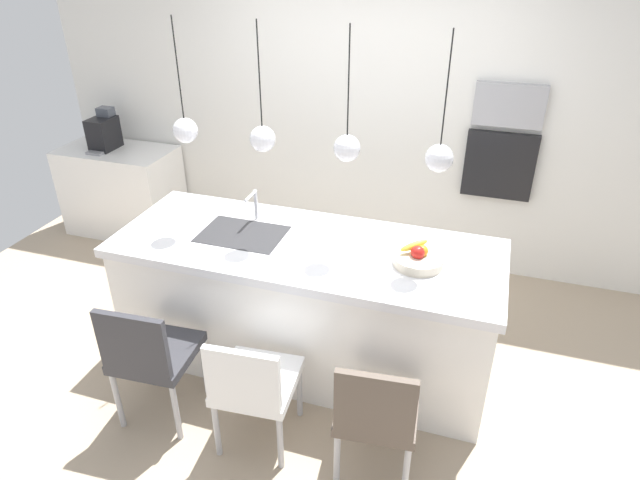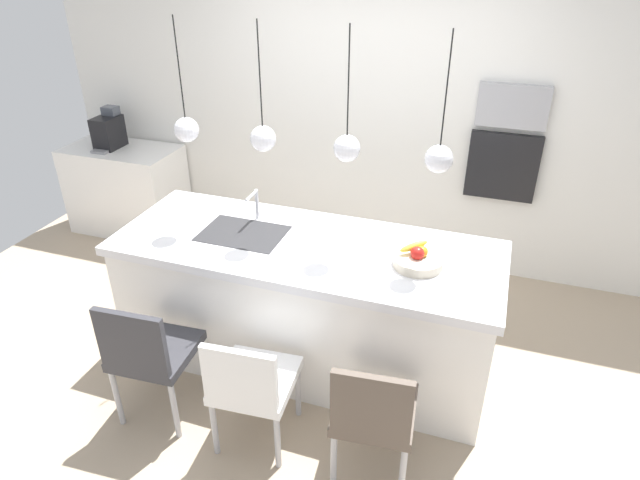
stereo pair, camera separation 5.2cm
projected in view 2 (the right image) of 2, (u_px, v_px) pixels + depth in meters
floor at (307, 354)px, 4.03m from camera, size 6.60×6.60×0.00m
back_wall at (371, 118)px, 4.76m from camera, size 6.00×0.10×2.60m
kitchen_island at (306, 302)px, 3.81m from camera, size 2.54×0.96×0.93m
sink_basin at (243, 234)px, 3.71m from camera, size 0.56×0.40×0.02m
faucet at (255, 201)px, 3.81m from camera, size 0.02×0.17×0.22m
fruit_bowl at (418, 259)px, 3.33m from camera, size 0.30×0.30×0.15m
side_counter at (127, 189)px, 5.56m from camera, size 1.10×0.60×0.87m
coffee_machine at (109, 131)px, 5.30m from camera, size 0.20×0.35×0.38m
microwave at (513, 106)px, 4.27m from camera, size 0.54×0.08×0.34m
oven at (502, 166)px, 4.51m from camera, size 0.56×0.08×0.56m
chair_near at (150, 352)px, 3.29m from camera, size 0.48×0.49×0.89m
chair_middle at (251, 383)px, 3.12m from camera, size 0.48×0.50×0.82m
chair_far at (374, 412)px, 2.92m from camera, size 0.47×0.48×0.85m
pendant_light_left at (186, 129)px, 3.47m from camera, size 0.16×0.16×0.76m
pendant_light_center_left at (263, 138)px, 3.32m from camera, size 0.16×0.16×0.76m
pendant_light_center_right at (347, 148)px, 3.17m from camera, size 0.16×0.16×0.76m
pendant_light_right at (439, 158)px, 3.02m from camera, size 0.16×0.16×0.76m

